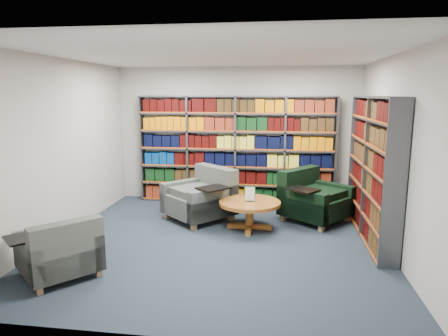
# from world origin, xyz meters

# --- Properties ---
(room_shell) EXTENTS (5.02, 5.02, 2.82)m
(room_shell) POSITION_xyz_m (0.00, 0.00, 1.40)
(room_shell) COLOR #18212E
(room_shell) RESTS_ON ground
(bookshelf_back) EXTENTS (4.00, 0.28, 2.20)m
(bookshelf_back) POSITION_xyz_m (0.00, 2.34, 1.10)
(bookshelf_back) COLOR #47494F
(bookshelf_back) RESTS_ON ground
(bookshelf_right) EXTENTS (0.28, 2.50, 2.20)m
(bookshelf_right) POSITION_xyz_m (2.34, 0.60, 1.10)
(bookshelf_right) COLOR #47494F
(bookshelf_right) RESTS_ON ground
(chair_teal_left) EXTENTS (1.44, 1.44, 0.93)m
(chair_teal_left) POSITION_xyz_m (-0.46, 1.14, 0.37)
(chair_teal_left) COLOR #0F243B
(chair_teal_left) RESTS_ON ground
(chair_green_right) EXTENTS (1.40, 1.40, 0.90)m
(chair_green_right) POSITION_xyz_m (1.49, 1.34, 0.36)
(chair_green_right) COLOR black
(chair_green_right) RESTS_ON ground
(chair_teal_front) EXTENTS (1.20, 1.20, 0.77)m
(chair_teal_front) POSITION_xyz_m (-1.74, -1.46, 0.31)
(chair_teal_front) COLOR #0F243B
(chair_teal_front) RESTS_ON ground
(coffee_table) EXTENTS (1.03, 1.03, 0.72)m
(coffee_table) POSITION_xyz_m (0.43, 0.66, 0.39)
(coffee_table) COLOR #944821
(coffee_table) RESTS_ON ground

